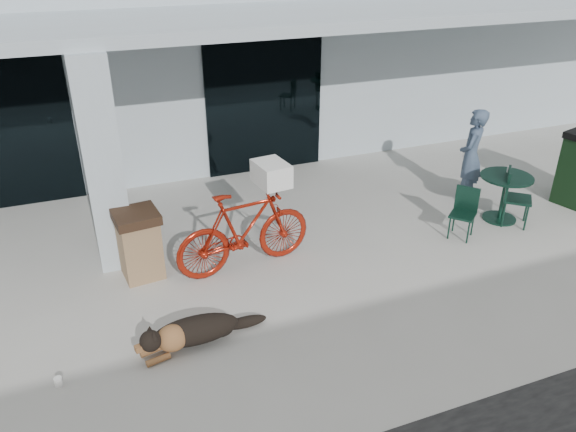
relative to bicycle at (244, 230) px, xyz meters
name	(u,v)px	position (x,y,z in m)	size (l,w,h in m)	color
ground	(261,329)	(-0.25, -1.46, -0.63)	(80.00, 80.00, 0.00)	#B3B0A9
building	(142,36)	(-0.25, 7.04, 1.62)	(22.00, 7.00, 4.50)	#A1AFB6
storefront_glass_right	(265,106)	(1.55, 3.52, 0.72)	(2.40, 0.06, 2.70)	black
column	(103,166)	(-1.75, 0.84, 0.93)	(0.50, 0.50, 3.12)	#A1AFB6
overhang	(181,23)	(-0.25, 2.14, 2.58)	(22.00, 2.80, 0.18)	#A1AFB6
bicycle	(244,230)	(0.00, 0.00, 0.00)	(0.59, 2.09, 1.26)	maroon
laundry_basket	(271,174)	(0.45, 0.06, 0.79)	(0.55, 0.41, 0.33)	white
dog	(196,329)	(-1.07, -1.42, -0.42)	(1.22, 0.41, 0.41)	black
cup_near_dog	(58,382)	(-2.66, -1.59, -0.57)	(0.09, 0.09, 0.11)	white
cafe_table_far	(503,198)	(4.57, -0.12, -0.22)	(0.87, 0.87, 0.81)	#113327
cafe_chair_far_a	(518,198)	(4.67, -0.35, -0.14)	(0.44, 0.48, 0.97)	#113327
cafe_chair_far_b	(463,214)	(3.54, -0.39, -0.21)	(0.38, 0.41, 0.83)	#113327
person	(471,156)	(4.49, 0.74, 0.24)	(0.63, 0.41, 1.73)	#3C4C65
cup_on_table	(509,170)	(4.70, 0.00, 0.24)	(0.07, 0.07, 0.10)	white
trash_receptacle	(140,244)	(-1.45, 0.34, -0.12)	(0.60, 0.60, 1.02)	olive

